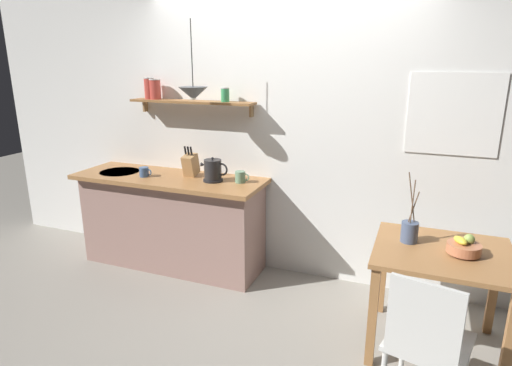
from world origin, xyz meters
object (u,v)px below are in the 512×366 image
at_px(dining_table, 441,267).
at_px(dining_chair_near, 426,341).
at_px(electric_kettle, 213,171).
at_px(coffee_mug_spare, 241,177).
at_px(coffee_mug_by_sink, 144,172).
at_px(knife_block, 191,165).
at_px(fruit_bowl, 464,247).
at_px(pendant_lamp, 193,93).
at_px(twig_vase, 410,231).

bearing_deg(dining_table, dining_chair_near, -95.99).
relative_size(electric_kettle, coffee_mug_spare, 1.97).
distance_m(coffee_mug_by_sink, coffee_mug_spare, 0.93).
xyz_separation_m(electric_kettle, knife_block, (-0.27, 0.08, 0.01)).
xyz_separation_m(fruit_bowl, pendant_lamp, (-2.15, 0.36, 0.89)).
xyz_separation_m(dining_chair_near, fruit_bowl, (0.19, 0.70, 0.28)).
distance_m(twig_vase, pendant_lamp, 2.02).
relative_size(dining_chair_near, coffee_mug_spare, 6.90).
xyz_separation_m(dining_table, dining_chair_near, (-0.08, -0.72, -0.10)).
distance_m(fruit_bowl, coffee_mug_by_sink, 2.73).
bearing_deg(coffee_mug_spare, twig_vase, -16.15).
bearing_deg(electric_kettle, coffee_mug_by_sink, -171.77).
bearing_deg(coffee_mug_spare, pendant_lamp, -158.11).
height_order(fruit_bowl, knife_block, knife_block).
distance_m(coffee_mug_by_sink, pendant_lamp, 0.92).
xyz_separation_m(coffee_mug_spare, pendant_lamp, (-0.36, -0.15, 0.73)).
relative_size(twig_vase, coffee_mug_spare, 3.73).
height_order(twig_vase, pendant_lamp, pendant_lamp).
bearing_deg(fruit_bowl, coffee_mug_by_sink, 172.45).
distance_m(dining_table, coffee_mug_by_sink, 2.63).
relative_size(fruit_bowl, knife_block, 0.72).
bearing_deg(knife_block, electric_kettle, -15.65).
bearing_deg(knife_block, pendant_lamp, -47.93).
xyz_separation_m(dining_chair_near, coffee_mug_by_sink, (-2.51, 1.06, 0.43)).
relative_size(twig_vase, electric_kettle, 1.90).
height_order(fruit_bowl, pendant_lamp, pendant_lamp).
distance_m(twig_vase, coffee_mug_spare, 1.51).
xyz_separation_m(dining_chair_near, coffee_mug_spare, (-1.59, 1.20, 0.44)).
relative_size(fruit_bowl, coffee_mug_by_sink, 1.67).
distance_m(dining_table, dining_chair_near, 0.73).
bearing_deg(knife_block, twig_vase, -12.85).
bearing_deg(coffee_mug_by_sink, dining_chair_near, -22.91).
bearing_deg(coffee_mug_spare, electric_kettle, -169.15).
bearing_deg(coffee_mug_spare, knife_block, 176.78).
distance_m(dining_chair_near, knife_block, 2.50).
distance_m(coffee_mug_spare, pendant_lamp, 0.83).
bearing_deg(dining_chair_near, electric_kettle, 147.85).
xyz_separation_m(fruit_bowl, electric_kettle, (-2.03, 0.45, 0.21)).
height_order(dining_table, coffee_mug_by_sink, coffee_mug_by_sink).
bearing_deg(electric_kettle, dining_table, -12.86).
relative_size(dining_chair_near, pendant_lamp, 1.41).
distance_m(dining_chair_near, electric_kettle, 2.23).
xyz_separation_m(knife_block, pendant_lamp, (0.16, -0.17, 0.67)).
bearing_deg(pendant_lamp, coffee_mug_by_sink, 179.85).
bearing_deg(pendant_lamp, knife_block, 132.07).
bearing_deg(coffee_mug_by_sink, twig_vase, -6.65).
xyz_separation_m(dining_table, knife_block, (-2.19, 0.51, 0.40)).
bearing_deg(electric_kettle, coffee_mug_spare, 10.85).
height_order(dining_table, electric_kettle, electric_kettle).
bearing_deg(fruit_bowl, dining_chair_near, -105.34).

